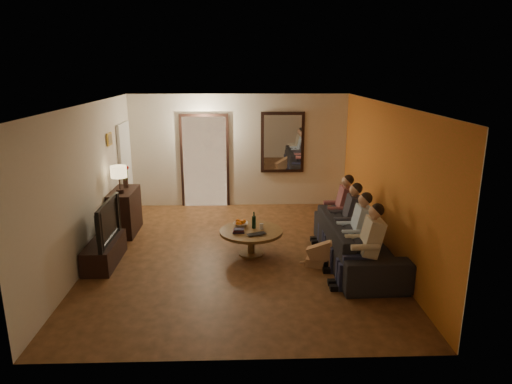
{
  "coord_description": "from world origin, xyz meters",
  "views": [
    {
      "loc": [
        0.04,
        -7.44,
        3.17
      ],
      "look_at": [
        0.3,
        0.3,
        1.05
      ],
      "focal_mm": 32.0,
      "sensor_mm": 36.0,
      "label": 1
    }
  ],
  "objects_px": {
    "person_c": "(348,223)",
    "wine_bottle": "(254,220)",
    "bowl": "(241,224)",
    "tv_stand": "(104,252)",
    "person_a": "(366,250)",
    "dog": "(322,251)",
    "dresser": "(125,212)",
    "coffee_table": "(251,242)",
    "table_lamp": "(119,179)",
    "person_b": "(356,235)",
    "sofa": "(357,242)",
    "person_d": "(340,212)",
    "laptop": "(258,235)",
    "tv": "(102,222)"
  },
  "relations": [
    {
      "from": "dresser",
      "to": "coffee_table",
      "type": "height_order",
      "value": "dresser"
    },
    {
      "from": "sofa",
      "to": "dog",
      "type": "height_order",
      "value": "sofa"
    },
    {
      "from": "person_a",
      "to": "wine_bottle",
      "type": "xyz_separation_m",
      "value": [
        -1.61,
        1.39,
        0.01
      ]
    },
    {
      "from": "wine_bottle",
      "to": "laptop",
      "type": "relative_size",
      "value": 0.94
    },
    {
      "from": "dog",
      "to": "laptop",
      "type": "height_order",
      "value": "dog"
    },
    {
      "from": "sofa",
      "to": "coffee_table",
      "type": "height_order",
      "value": "sofa"
    },
    {
      "from": "table_lamp",
      "to": "person_b",
      "type": "height_order",
      "value": "table_lamp"
    },
    {
      "from": "tv",
      "to": "sofa",
      "type": "height_order",
      "value": "tv"
    },
    {
      "from": "table_lamp",
      "to": "tv_stand",
      "type": "distance_m",
      "value": 1.56
    },
    {
      "from": "person_d",
      "to": "table_lamp",
      "type": "bearing_deg",
      "value": 173.74
    },
    {
      "from": "person_c",
      "to": "wine_bottle",
      "type": "distance_m",
      "value": 1.62
    },
    {
      "from": "tv_stand",
      "to": "laptop",
      "type": "relative_size",
      "value": 3.62
    },
    {
      "from": "table_lamp",
      "to": "tv_stand",
      "type": "relative_size",
      "value": 0.45
    },
    {
      "from": "bowl",
      "to": "dog",
      "type": "bearing_deg",
      "value": -30.92
    },
    {
      "from": "table_lamp",
      "to": "bowl",
      "type": "xyz_separation_m",
      "value": [
        2.28,
        -0.74,
        -0.66
      ]
    },
    {
      "from": "sofa",
      "to": "wine_bottle",
      "type": "relative_size",
      "value": 8.16
    },
    {
      "from": "dresser",
      "to": "coffee_table",
      "type": "bearing_deg",
      "value": -25.65
    },
    {
      "from": "coffee_table",
      "to": "table_lamp",
      "type": "bearing_deg",
      "value": 158.66
    },
    {
      "from": "table_lamp",
      "to": "person_a",
      "type": "bearing_deg",
      "value": -28.69
    },
    {
      "from": "person_c",
      "to": "dog",
      "type": "bearing_deg",
      "value": -137.51
    },
    {
      "from": "tv",
      "to": "person_b",
      "type": "distance_m",
      "value": 4.14
    },
    {
      "from": "dog",
      "to": "tv",
      "type": "bearing_deg",
      "value": -163.5
    },
    {
      "from": "tv",
      "to": "laptop",
      "type": "xyz_separation_m",
      "value": [
        2.56,
        0.01,
        -0.27
      ]
    },
    {
      "from": "tv_stand",
      "to": "coffee_table",
      "type": "xyz_separation_m",
      "value": [
        2.46,
        0.29,
        0.03
      ]
    },
    {
      "from": "person_a",
      "to": "dog",
      "type": "xyz_separation_m",
      "value": [
        -0.52,
        0.72,
        -0.32
      ]
    },
    {
      "from": "dresser",
      "to": "tv",
      "type": "xyz_separation_m",
      "value": [
        0.0,
        -1.47,
        0.3
      ]
    },
    {
      "from": "dresser",
      "to": "dog",
      "type": "distance_m",
      "value": 4.0
    },
    {
      "from": "dresser",
      "to": "person_d",
      "type": "xyz_separation_m",
      "value": [
        4.11,
        -0.67,
        0.17
      ]
    },
    {
      "from": "person_d",
      "to": "bowl",
      "type": "height_order",
      "value": "person_d"
    },
    {
      "from": "person_d",
      "to": "wine_bottle",
      "type": "bearing_deg",
      "value": -165.75
    },
    {
      "from": "dog",
      "to": "coffee_table",
      "type": "distance_m",
      "value": 1.27
    },
    {
      "from": "tv_stand",
      "to": "person_a",
      "type": "relative_size",
      "value": 0.99
    },
    {
      "from": "person_a",
      "to": "person_b",
      "type": "distance_m",
      "value": 0.6
    },
    {
      "from": "tv_stand",
      "to": "person_c",
      "type": "bearing_deg",
      "value": 2.77
    },
    {
      "from": "person_a",
      "to": "bowl",
      "type": "height_order",
      "value": "person_a"
    },
    {
      "from": "person_a",
      "to": "dog",
      "type": "bearing_deg",
      "value": 125.78
    },
    {
      "from": "tv",
      "to": "coffee_table",
      "type": "bearing_deg",
      "value": -83.25
    },
    {
      "from": "person_c",
      "to": "bowl",
      "type": "xyz_separation_m",
      "value": [
        -1.84,
        0.31,
        -0.12
      ]
    },
    {
      "from": "tv_stand",
      "to": "sofa",
      "type": "xyz_separation_m",
      "value": [
        4.21,
        -0.1,
        0.17
      ]
    },
    {
      "from": "wine_bottle",
      "to": "laptop",
      "type": "distance_m",
      "value": 0.41
    },
    {
      "from": "table_lamp",
      "to": "person_c",
      "type": "bearing_deg",
      "value": -14.33
    },
    {
      "from": "sofa",
      "to": "person_b",
      "type": "relative_size",
      "value": 2.11
    },
    {
      "from": "bowl",
      "to": "laptop",
      "type": "relative_size",
      "value": 0.79
    },
    {
      "from": "table_lamp",
      "to": "wine_bottle",
      "type": "distance_m",
      "value": 2.7
    },
    {
      "from": "dresser",
      "to": "tv",
      "type": "relative_size",
      "value": 0.83
    },
    {
      "from": "sofa",
      "to": "person_b",
      "type": "distance_m",
      "value": 0.39
    },
    {
      "from": "dog",
      "to": "tv_stand",
      "type": "bearing_deg",
      "value": -163.5
    },
    {
      "from": "dresser",
      "to": "person_a",
      "type": "xyz_separation_m",
      "value": [
        4.11,
        -2.47,
        0.17
      ]
    },
    {
      "from": "person_b",
      "to": "coffee_table",
      "type": "relative_size",
      "value": 1.1
    },
    {
      "from": "wine_bottle",
      "to": "bowl",
      "type": "bearing_deg",
      "value": 152.45
    }
  ]
}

